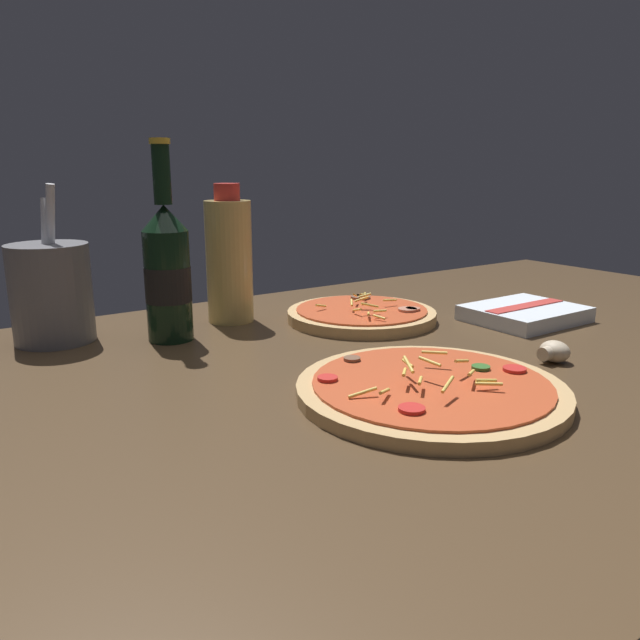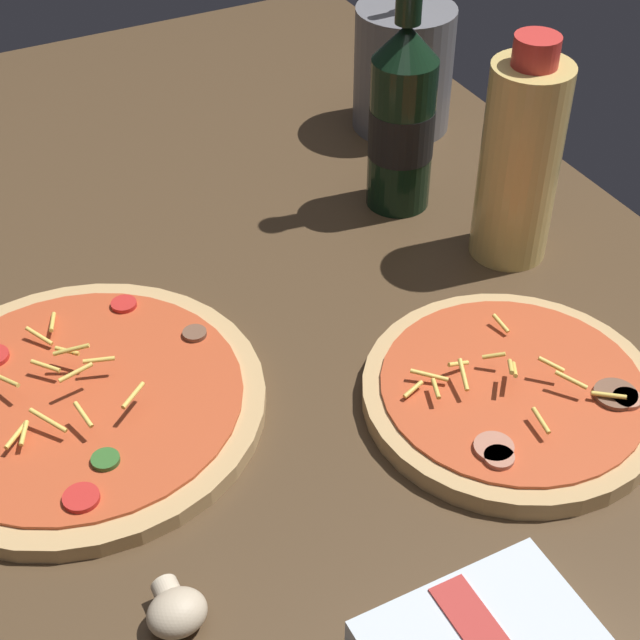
{
  "view_description": "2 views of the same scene",
  "coord_description": "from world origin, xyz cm",
  "px_view_note": "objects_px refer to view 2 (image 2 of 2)",
  "views": [
    {
      "loc": [
        -57.39,
        -58.41,
        27.01
      ],
      "look_at": [
        -10.73,
        9.24,
        6.37
      ],
      "focal_mm": 35.0,
      "sensor_mm": 36.0,
      "label": 1
    },
    {
      "loc": [
        45.84,
        -21.13,
        57.91
      ],
      "look_at": [
        -8.47,
        6.73,
        6.59
      ],
      "focal_mm": 55.0,
      "sensor_mm": 36.0,
      "label": 2
    }
  ],
  "objects_px": {
    "beer_bottle": "(402,114)",
    "utensil_crock": "(403,67)",
    "pizza_near": "(80,403)",
    "mushroom_left": "(176,610)",
    "pizza_far": "(512,394)",
    "oil_bottle": "(520,160)"
  },
  "relations": [
    {
      "from": "utensil_crock",
      "to": "oil_bottle",
      "type": "bearing_deg",
      "value": -7.75
    },
    {
      "from": "pizza_near",
      "to": "mushroom_left",
      "type": "bearing_deg",
      "value": -0.16
    },
    {
      "from": "pizza_far",
      "to": "beer_bottle",
      "type": "bearing_deg",
      "value": 166.87
    },
    {
      "from": "pizza_near",
      "to": "mushroom_left",
      "type": "distance_m",
      "value": 0.21
    },
    {
      "from": "pizza_far",
      "to": "mushroom_left",
      "type": "distance_m",
      "value": 0.32
    },
    {
      "from": "pizza_near",
      "to": "oil_bottle",
      "type": "xyz_separation_m",
      "value": [
        -0.02,
        0.43,
        0.09
      ]
    },
    {
      "from": "oil_bottle",
      "to": "mushroom_left",
      "type": "xyz_separation_m",
      "value": [
        0.24,
        -0.43,
        -0.09
      ]
    },
    {
      "from": "beer_bottle",
      "to": "mushroom_left",
      "type": "height_order",
      "value": "beer_bottle"
    },
    {
      "from": "mushroom_left",
      "to": "beer_bottle",
      "type": "bearing_deg",
      "value": 133.72
    },
    {
      "from": "beer_bottle",
      "to": "utensil_crock",
      "type": "xyz_separation_m",
      "value": [
        -0.14,
        0.09,
        -0.03
      ]
    },
    {
      "from": "mushroom_left",
      "to": "utensil_crock",
      "type": "relative_size",
      "value": 0.19
    },
    {
      "from": "pizza_near",
      "to": "pizza_far",
      "type": "height_order",
      "value": "pizza_far"
    },
    {
      "from": "oil_bottle",
      "to": "utensil_crock",
      "type": "distance_m",
      "value": 0.26
    },
    {
      "from": "pizza_far",
      "to": "utensil_crock",
      "type": "distance_m",
      "value": 0.46
    },
    {
      "from": "pizza_near",
      "to": "beer_bottle",
      "type": "xyz_separation_m",
      "value": [
        -0.15,
        0.38,
        0.09
      ]
    },
    {
      "from": "beer_bottle",
      "to": "utensil_crock",
      "type": "relative_size",
      "value": 1.27
    },
    {
      "from": "pizza_far",
      "to": "pizza_near",
      "type": "bearing_deg",
      "value": -115.68
    },
    {
      "from": "pizza_far",
      "to": "utensil_crock",
      "type": "bearing_deg",
      "value": 160.35
    },
    {
      "from": "pizza_near",
      "to": "mushroom_left",
      "type": "relative_size",
      "value": 7.05
    },
    {
      "from": "utensil_crock",
      "to": "mushroom_left",
      "type": "bearing_deg",
      "value": -42.86
    },
    {
      "from": "pizza_near",
      "to": "mushroom_left",
      "type": "height_order",
      "value": "pizza_near"
    },
    {
      "from": "mushroom_left",
      "to": "pizza_near",
      "type": "bearing_deg",
      "value": 179.84
    }
  ]
}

